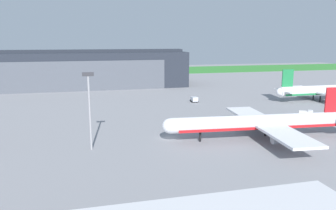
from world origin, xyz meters
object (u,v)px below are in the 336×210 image
at_px(maintenance_hangar, 80,69).
at_px(pushback_tractor, 306,113).
at_px(fuel_bowser, 194,99).
at_px(airliner_near_left, 263,123).
at_px(apron_light_mast, 89,105).
at_px(airliner_far_left, 321,91).

xyz_separation_m(maintenance_hangar, pushback_tractor, (68.85, -85.59, -7.63)).
bearing_deg(maintenance_hangar, fuel_bowser, -51.07).
distance_m(airliner_near_left, fuel_bowser, 48.53).
height_order(airliner_near_left, apron_light_mast, apron_light_mast).
height_order(airliner_near_left, pushback_tractor, airliner_near_left).
height_order(maintenance_hangar, airliner_far_left, maintenance_hangar).
relative_size(airliner_near_left, pushback_tractor, 11.24).
distance_m(maintenance_hangar, apron_light_mast, 100.29).
xyz_separation_m(pushback_tractor, apron_light_mast, (-64.91, -14.62, 8.83)).
height_order(maintenance_hangar, fuel_bowser, maintenance_hangar).
xyz_separation_m(airliner_far_left, fuel_bowser, (-48.99, 9.02, -2.80)).
distance_m(maintenance_hangar, airliner_near_left, 111.36).
height_order(maintenance_hangar, apron_light_mast, maintenance_hangar).
bearing_deg(pushback_tractor, airliner_far_left, 44.64).
relative_size(airliner_near_left, fuel_bowser, 13.86).
height_order(fuel_bowser, apron_light_mast, apron_light_mast).
distance_m(maintenance_hangar, airliner_far_left, 111.51).
height_order(airliner_far_left, pushback_tractor, airliner_far_left).
relative_size(airliner_far_left, fuel_bowser, 11.08).
bearing_deg(airliner_near_left, maintenance_hangar, 113.62).
distance_m(airliner_far_left, apron_light_mast, 96.17).
distance_m(maintenance_hangar, fuel_bowser, 69.21).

